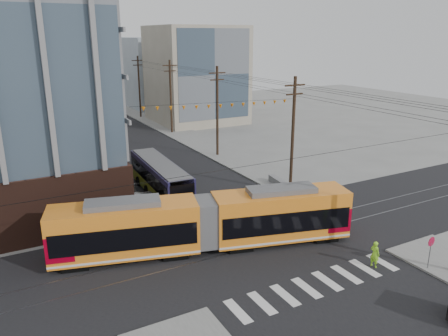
# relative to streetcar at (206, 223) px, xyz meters

# --- Properties ---
(ground) EXTENTS (160.00, 160.00, 0.00)m
(ground) POSITION_rel_streetcar_xyz_m (3.85, -4.42, -2.01)
(ground) COLOR slate
(bg_bldg_ne_near) EXTENTS (14.00, 14.00, 16.00)m
(bg_bldg_ne_near) POSITION_rel_streetcar_xyz_m (19.85, 43.58, 5.99)
(bg_bldg_ne_near) COLOR gray
(bg_bldg_ne_near) RESTS_ON ground
(bg_bldg_ne_far) EXTENTS (16.00, 16.00, 14.00)m
(bg_bldg_ne_far) POSITION_rel_streetcar_xyz_m (21.85, 63.58, 4.99)
(bg_bldg_ne_far) COLOR #8C99A5
(bg_bldg_ne_far) RESTS_ON ground
(utility_pole_far) EXTENTS (0.30, 0.30, 11.00)m
(utility_pole_far) POSITION_rel_streetcar_xyz_m (12.35, 51.58, 3.49)
(utility_pole_far) COLOR black
(utility_pole_far) RESTS_ON ground
(streetcar) EXTENTS (20.86, 8.29, 4.01)m
(streetcar) POSITION_rel_streetcar_xyz_m (0.00, 0.00, 0.00)
(streetcar) COLOR orange
(streetcar) RESTS_ON ground
(city_bus) EXTENTS (3.02, 11.69, 3.28)m
(city_bus) POSITION_rel_streetcar_xyz_m (1.14, 11.88, -0.36)
(city_bus) COLOR #221E48
(city_bus) RESTS_ON ground
(parked_car_silver) EXTENTS (2.62, 4.96, 1.56)m
(parked_car_silver) POSITION_rel_streetcar_xyz_m (-1.68, 9.10, -1.23)
(parked_car_silver) COLOR #969696
(parked_car_silver) RESTS_ON ground
(parked_car_white) EXTENTS (2.13, 4.78, 1.36)m
(parked_car_white) POSITION_rel_streetcar_xyz_m (-1.93, 14.75, -1.32)
(parked_car_white) COLOR silver
(parked_car_white) RESTS_ON ground
(parked_car_grey) EXTENTS (2.62, 5.38, 1.47)m
(parked_car_grey) POSITION_rel_streetcar_xyz_m (-1.59, 19.48, -1.27)
(parked_car_grey) COLOR #4C4F57
(parked_car_grey) RESTS_ON ground
(pedestrian) EXTENTS (0.54, 0.72, 1.80)m
(pedestrian) POSITION_rel_streetcar_xyz_m (8.52, -7.51, -1.10)
(pedestrian) COLOR #8FE327
(pedestrian) RESTS_ON ground
(stop_sign) EXTENTS (0.72, 0.72, 2.21)m
(stop_sign) POSITION_rel_streetcar_xyz_m (11.21, -9.51, -0.90)
(stop_sign) COLOR #A70D31
(stop_sign) RESTS_ON ground
(jersey_barrier) EXTENTS (1.51, 4.19, 0.82)m
(jersey_barrier) POSITION_rel_streetcar_xyz_m (12.15, 7.93, -1.60)
(jersey_barrier) COLOR slate
(jersey_barrier) RESTS_ON ground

